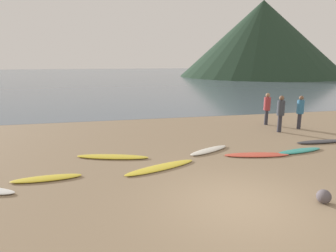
{
  "coord_description": "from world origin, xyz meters",
  "views": [
    {
      "loc": [
        -3.24,
        -6.25,
        3.52
      ],
      "look_at": [
        -0.35,
        6.51,
        0.6
      ],
      "focal_mm": 32.05,
      "sensor_mm": 36.0,
      "label": 1
    }
  ],
  "objects_px": {
    "surfboard_5": "(209,150)",
    "surfboard_6": "(257,155)",
    "surfboard_3": "(112,157)",
    "person_3": "(300,109)",
    "beach_rock_far": "(324,196)",
    "surfboard_7": "(299,151)",
    "surfboard_2": "(47,178)",
    "person_0": "(281,111)",
    "person_1": "(267,106)",
    "surfboard_4": "(160,167)",
    "surfboard_8": "(321,142)"
  },
  "relations": [
    {
      "from": "person_3",
      "to": "beach_rock_far",
      "type": "xyz_separation_m",
      "value": [
        -4.63,
        -7.38,
        -0.84
      ]
    },
    {
      "from": "surfboard_3",
      "to": "person_1",
      "type": "relative_size",
      "value": 1.52
    },
    {
      "from": "surfboard_5",
      "to": "person_3",
      "type": "xyz_separation_m",
      "value": [
        5.9,
        2.66,
        0.97
      ]
    },
    {
      "from": "surfboard_4",
      "to": "person_1",
      "type": "bearing_deg",
      "value": 16.12
    },
    {
      "from": "surfboard_2",
      "to": "person_0",
      "type": "xyz_separation_m",
      "value": [
        10.25,
        3.86,
        1.02
      ]
    },
    {
      "from": "surfboard_7",
      "to": "person_3",
      "type": "xyz_separation_m",
      "value": [
        2.49,
        3.51,
        0.97
      ]
    },
    {
      "from": "surfboard_4",
      "to": "person_3",
      "type": "bearing_deg",
      "value": 5.36
    },
    {
      "from": "person_3",
      "to": "surfboard_5",
      "type": "bearing_deg",
      "value": -23.55
    },
    {
      "from": "surfboard_4",
      "to": "surfboard_6",
      "type": "height_order",
      "value": "same"
    },
    {
      "from": "surfboard_5",
      "to": "surfboard_6",
      "type": "distance_m",
      "value": 1.8
    },
    {
      "from": "surfboard_4",
      "to": "beach_rock_far",
      "type": "bearing_deg",
      "value": -64.66
    },
    {
      "from": "surfboard_2",
      "to": "beach_rock_far",
      "type": "xyz_separation_m",
      "value": [
        7.01,
        -3.13,
        0.14
      ]
    },
    {
      "from": "person_0",
      "to": "person_1",
      "type": "xyz_separation_m",
      "value": [
        0.26,
        1.67,
        -0.04
      ]
    },
    {
      "from": "surfboard_3",
      "to": "surfboard_5",
      "type": "bearing_deg",
      "value": 16.16
    },
    {
      "from": "surfboard_3",
      "to": "surfboard_7",
      "type": "bearing_deg",
      "value": 9.61
    },
    {
      "from": "person_0",
      "to": "person_3",
      "type": "bearing_deg",
      "value": 160.16
    },
    {
      "from": "surfboard_2",
      "to": "surfboard_3",
      "type": "height_order",
      "value": "surfboard_3"
    },
    {
      "from": "surfboard_2",
      "to": "beach_rock_far",
      "type": "distance_m",
      "value": 7.68
    },
    {
      "from": "surfboard_6",
      "to": "person_3",
      "type": "relative_size",
      "value": 1.42
    },
    {
      "from": "person_0",
      "to": "beach_rock_far",
      "type": "xyz_separation_m",
      "value": [
        -3.24,
        -6.98,
        -0.89
      ]
    },
    {
      "from": "person_3",
      "to": "beach_rock_far",
      "type": "bearing_deg",
      "value": 10.12
    },
    {
      "from": "surfboard_3",
      "to": "person_0",
      "type": "height_order",
      "value": "person_0"
    },
    {
      "from": "surfboard_3",
      "to": "person_3",
      "type": "height_order",
      "value": "person_3"
    },
    {
      "from": "surfboard_6",
      "to": "person_3",
      "type": "height_order",
      "value": "person_3"
    },
    {
      "from": "surfboard_4",
      "to": "surfboard_5",
      "type": "height_order",
      "value": "surfboard_5"
    },
    {
      "from": "surfboard_5",
      "to": "person_3",
      "type": "relative_size",
      "value": 1.16
    },
    {
      "from": "surfboard_6",
      "to": "beach_rock_far",
      "type": "distance_m",
      "value": 3.82
    },
    {
      "from": "surfboard_6",
      "to": "surfboard_7",
      "type": "height_order",
      "value": "surfboard_7"
    },
    {
      "from": "surfboard_2",
      "to": "person_3",
      "type": "bearing_deg",
      "value": 16.97
    },
    {
      "from": "person_3",
      "to": "beach_rock_far",
      "type": "relative_size",
      "value": 4.88
    },
    {
      "from": "surfboard_8",
      "to": "person_0",
      "type": "bearing_deg",
      "value": 107.43
    },
    {
      "from": "surfboard_2",
      "to": "surfboard_6",
      "type": "xyz_separation_m",
      "value": [
        7.28,
        0.68,
        -0.0
      ]
    },
    {
      "from": "surfboard_4",
      "to": "surfboard_7",
      "type": "xyz_separation_m",
      "value": [
        5.63,
        0.58,
        0.01
      ]
    },
    {
      "from": "surfboard_4",
      "to": "surfboard_8",
      "type": "relative_size",
      "value": 1.15
    },
    {
      "from": "surfboard_2",
      "to": "surfboard_5",
      "type": "height_order",
      "value": "surfboard_5"
    },
    {
      "from": "surfboard_3",
      "to": "surfboard_7",
      "type": "relative_size",
      "value": 1.27
    },
    {
      "from": "surfboard_3",
      "to": "person_1",
      "type": "xyz_separation_m",
      "value": [
        8.5,
        3.91,
        0.99
      ]
    },
    {
      "from": "surfboard_2",
      "to": "person_0",
      "type": "relative_size",
      "value": 1.13
    },
    {
      "from": "surfboard_3",
      "to": "surfboard_5",
      "type": "xyz_separation_m",
      "value": [
        3.72,
        -0.03,
        0.0
      ]
    },
    {
      "from": "person_1",
      "to": "surfboard_7",
      "type": "bearing_deg",
      "value": -110.46
    },
    {
      "from": "person_1",
      "to": "beach_rock_far",
      "type": "height_order",
      "value": "person_1"
    },
    {
      "from": "surfboard_7",
      "to": "person_0",
      "type": "xyz_separation_m",
      "value": [
        1.1,
        3.1,
        1.02
      ]
    },
    {
      "from": "surfboard_5",
      "to": "surfboard_7",
      "type": "bearing_deg",
      "value": -41.18
    },
    {
      "from": "surfboard_8",
      "to": "person_0",
      "type": "xyz_separation_m",
      "value": [
        -0.65,
        2.14,
        1.02
      ]
    },
    {
      "from": "surfboard_2",
      "to": "surfboard_4",
      "type": "bearing_deg",
      "value": -0.34
    },
    {
      "from": "surfboard_5",
      "to": "surfboard_6",
      "type": "relative_size",
      "value": 0.82
    },
    {
      "from": "surfboard_6",
      "to": "surfboard_4",
      "type": "bearing_deg",
      "value": -162.04
    },
    {
      "from": "surfboard_3",
      "to": "surfboard_6",
      "type": "xyz_separation_m",
      "value": [
        5.27,
        -0.94,
        -0.01
      ]
    },
    {
      "from": "surfboard_7",
      "to": "person_3",
      "type": "bearing_deg",
      "value": 45.52
    },
    {
      "from": "person_1",
      "to": "person_3",
      "type": "height_order",
      "value": "person_1"
    }
  ]
}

